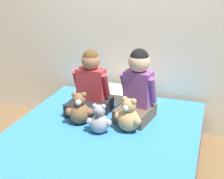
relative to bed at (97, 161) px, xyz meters
name	(u,v)px	position (x,y,z in m)	size (l,w,h in m)	color
wall_behind_bed	(135,11)	(0.00, 1.12, 1.06)	(8.00, 0.06, 2.50)	silver
bed	(97,161)	(0.00, 0.00, 0.00)	(1.58, 2.04, 0.39)	#473828
child_on_left	(90,89)	(-0.24, 0.48, 0.43)	(0.37, 0.37, 0.59)	black
child_on_right	(137,88)	(0.21, 0.48, 0.48)	(0.35, 0.39, 0.64)	brown
teddy_bear_held_by_left_child	(80,110)	(-0.24, 0.22, 0.32)	(0.24, 0.18, 0.29)	brown
teddy_bear_held_by_right_child	(129,117)	(0.20, 0.23, 0.32)	(0.24, 0.19, 0.30)	tan
teddy_bear_between_children	(99,121)	(-0.02, 0.12, 0.30)	(0.21, 0.16, 0.25)	#939399
pillow_at_headboard	(126,95)	(0.00, 0.84, 0.25)	(0.55, 0.31, 0.11)	beige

